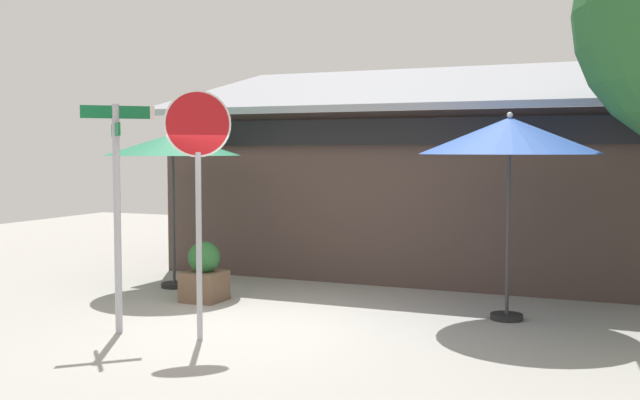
% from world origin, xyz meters
% --- Properties ---
extents(ground_plane, '(28.00, 28.00, 0.10)m').
position_xyz_m(ground_plane, '(0.00, 0.00, -0.05)').
color(ground_plane, '#9E9B93').
extents(cafe_building, '(9.76, 4.86, 4.15)m').
position_xyz_m(cafe_building, '(0.78, 5.47, 1.59)').
color(cafe_building, '#473833').
rests_on(cafe_building, ground).
extents(street_sign_post, '(0.68, 0.66, 2.89)m').
position_xyz_m(street_sign_post, '(-1.58, -1.06, 1.77)').
color(street_sign_post, '#A8AAB2').
rests_on(street_sign_post, ground).
extents(stop_sign, '(0.65, 0.50, 3.04)m').
position_xyz_m(stop_sign, '(-0.44, -0.98, 2.13)').
color(stop_sign, '#A8AAB2').
rests_on(stop_sign, ground).
extents(patio_umbrella_forest_green_left, '(2.28, 2.28, 2.66)m').
position_xyz_m(patio_umbrella_forest_green_left, '(-2.74, 1.90, 2.39)').
color(patio_umbrella_forest_green_left, black).
rests_on(patio_umbrella_forest_green_left, ground).
extents(patio_umbrella_royal_blue_center, '(2.45, 2.45, 2.83)m').
position_xyz_m(patio_umbrella_royal_blue_center, '(2.84, 1.61, 2.50)').
color(patio_umbrella_royal_blue_center, black).
rests_on(patio_umbrella_royal_blue_center, ground).
extents(sidewalk_planter, '(0.58, 0.58, 0.92)m').
position_xyz_m(sidewalk_planter, '(-1.65, 1.10, 0.42)').
color(sidewalk_planter, brown).
rests_on(sidewalk_planter, ground).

